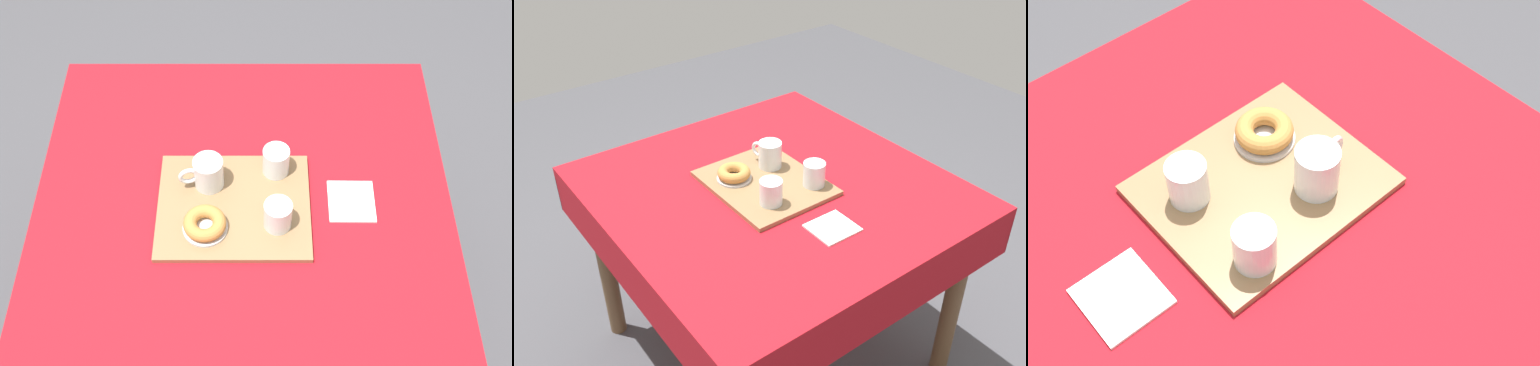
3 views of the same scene
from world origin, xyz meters
The scene contains 8 objects.
dining_table centered at (0.00, 0.00, 0.68)m, with size 1.12×1.09×0.78m.
serving_tray centered at (-0.02, -0.01, 0.79)m, with size 0.40×0.34×0.02m, color olive.
tea_mug_left centered at (-0.09, 0.06, 0.84)m, with size 0.12×0.08×0.09m.
water_glass_near centered at (0.09, 0.10, 0.83)m, with size 0.07×0.07×0.08m.
water_glass_far centered at (0.09, -0.08, 0.83)m, with size 0.07×0.07×0.08m.
donut_plate_left centered at (-0.10, -0.09, 0.80)m, with size 0.12×0.12×0.01m, color silver.
sugar_donut_left centered at (-0.10, -0.09, 0.82)m, with size 0.11×0.11×0.04m, color #BC7F3D.
paper_napkin centered at (0.29, 0.01, 0.78)m, with size 0.12×0.13×0.01m, color white.
Camera 3 is at (0.44, 0.57, 1.74)m, focal length 46.90 mm.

